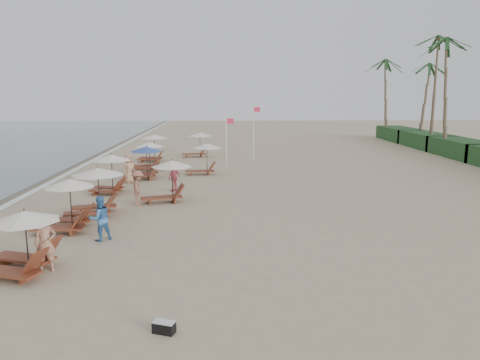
{
  "coord_description": "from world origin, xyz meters",
  "views": [
    {
      "loc": [
        0.11,
        -18.79,
        5.75
      ],
      "look_at": [
        1.0,
        4.65,
        1.3
      ],
      "focal_mm": 34.22,
      "sensor_mm": 36.0,
      "label": 1
    }
  ],
  "objects_px": {
    "beachgoer_mid_b": "(138,188)",
    "beachgoer_far_a": "(174,177)",
    "lounger_station_2": "(93,192)",
    "inland_station_1": "(204,156)",
    "beachgoer_far_b": "(129,169)",
    "beachgoer_mid_a": "(100,218)",
    "lounger_station_6": "(152,148)",
    "duffel_bag": "(164,327)",
    "lounger_station_3": "(109,173)",
    "beachgoer_near": "(45,244)",
    "lounger_station_0": "(18,245)",
    "lounger_station_4": "(143,164)",
    "inland_station_2": "(197,143)",
    "lounger_station_5": "(146,157)",
    "inland_station_0": "(167,179)",
    "flag_pole_near": "(227,140)",
    "lounger_station_1": "(64,208)"
  },
  "relations": [
    {
      "from": "lounger_station_4",
      "to": "beachgoer_mid_a",
      "type": "xyz_separation_m",
      "value": [
        0.6,
        -13.47,
        -0.11
      ]
    },
    {
      "from": "lounger_station_3",
      "to": "duffel_bag",
      "type": "distance_m",
      "value": 17.0
    },
    {
      "from": "lounger_station_1",
      "to": "lounger_station_4",
      "type": "xyz_separation_m",
      "value": [
        1.28,
        12.04,
        0.02
      ]
    },
    {
      "from": "lounger_station_2",
      "to": "beachgoer_mid_b",
      "type": "distance_m",
      "value": 2.6
    },
    {
      "from": "lounger_station_3",
      "to": "inland_station_2",
      "type": "bearing_deg",
      "value": 74.6
    },
    {
      "from": "inland_station_2",
      "to": "flag_pole_near",
      "type": "bearing_deg",
      "value": -69.38
    },
    {
      "from": "lounger_station_5",
      "to": "inland_station_0",
      "type": "relative_size",
      "value": 0.96
    },
    {
      "from": "beachgoer_mid_b",
      "to": "beachgoer_far_b",
      "type": "distance_m",
      "value": 6.27
    },
    {
      "from": "lounger_station_0",
      "to": "beachgoer_far_b",
      "type": "height_order",
      "value": "lounger_station_0"
    },
    {
      "from": "inland_station_1",
      "to": "beachgoer_far_b",
      "type": "bearing_deg",
      "value": -145.93
    },
    {
      "from": "beachgoer_mid_a",
      "to": "beachgoer_far_b",
      "type": "distance_m",
      "value": 11.89
    },
    {
      "from": "inland_station_0",
      "to": "beachgoer_mid_a",
      "type": "height_order",
      "value": "inland_station_0"
    },
    {
      "from": "inland_station_2",
      "to": "lounger_station_0",
      "type": "bearing_deg",
      "value": -98.75
    },
    {
      "from": "beachgoer_mid_b",
      "to": "beachgoer_far_a",
      "type": "height_order",
      "value": "beachgoer_mid_b"
    },
    {
      "from": "lounger_station_0",
      "to": "lounger_station_4",
      "type": "relative_size",
      "value": 1.02
    },
    {
      "from": "lounger_station_5",
      "to": "beachgoer_near",
      "type": "bearing_deg",
      "value": -89.95
    },
    {
      "from": "inland_station_2",
      "to": "beachgoer_far_b",
      "type": "bearing_deg",
      "value": -106.54
    },
    {
      "from": "lounger_station_3",
      "to": "lounger_station_5",
      "type": "relative_size",
      "value": 0.9
    },
    {
      "from": "beachgoer_mid_b",
      "to": "duffel_bag",
      "type": "relative_size",
      "value": 3.09
    },
    {
      "from": "inland_station_1",
      "to": "beachgoer_far_a",
      "type": "relative_size",
      "value": 1.68
    },
    {
      "from": "lounger_station_5",
      "to": "inland_station_2",
      "type": "distance_m",
      "value": 8.23
    },
    {
      "from": "lounger_station_1",
      "to": "lounger_station_2",
      "type": "bearing_deg",
      "value": 76.82
    },
    {
      "from": "lounger_station_3",
      "to": "beachgoer_far_b",
      "type": "height_order",
      "value": "lounger_station_3"
    },
    {
      "from": "lounger_station_1",
      "to": "flag_pole_near",
      "type": "distance_m",
      "value": 17.34
    },
    {
      "from": "lounger_station_1",
      "to": "duffel_bag",
      "type": "distance_m",
      "value": 10.24
    },
    {
      "from": "lounger_station_3",
      "to": "lounger_station_6",
      "type": "bearing_deg",
      "value": 87.4
    },
    {
      "from": "lounger_station_2",
      "to": "duffel_bag",
      "type": "xyz_separation_m",
      "value": [
        4.71,
        -11.18,
        -0.98
      ]
    },
    {
      "from": "lounger_station_6",
      "to": "flag_pole_near",
      "type": "bearing_deg",
      "value": -34.07
    },
    {
      "from": "beachgoer_mid_b",
      "to": "lounger_station_2",
      "type": "bearing_deg",
      "value": 126.47
    },
    {
      "from": "lounger_station_2",
      "to": "lounger_station_6",
      "type": "distance_m",
      "value": 17.65
    },
    {
      "from": "inland_station_1",
      "to": "beachgoer_mid_a",
      "type": "relative_size",
      "value": 1.54
    },
    {
      "from": "beachgoer_far_a",
      "to": "lounger_station_6",
      "type": "bearing_deg",
      "value": -130.04
    },
    {
      "from": "beachgoer_far_a",
      "to": "duffel_bag",
      "type": "distance_m",
      "value": 16.64
    },
    {
      "from": "lounger_station_5",
      "to": "duffel_bag",
      "type": "height_order",
      "value": "lounger_station_5"
    },
    {
      "from": "lounger_station_2",
      "to": "beachgoer_mid_b",
      "type": "height_order",
      "value": "lounger_station_2"
    },
    {
      "from": "lounger_station_4",
      "to": "flag_pole_near",
      "type": "relative_size",
      "value": 0.66
    },
    {
      "from": "lounger_station_2",
      "to": "lounger_station_6",
      "type": "relative_size",
      "value": 1.06
    },
    {
      "from": "inland_station_1",
      "to": "beachgoer_near",
      "type": "distance_m",
      "value": 18.71
    },
    {
      "from": "lounger_station_2",
      "to": "inland_station_1",
      "type": "height_order",
      "value": "lounger_station_2"
    },
    {
      "from": "inland_station_0",
      "to": "flag_pole_near",
      "type": "height_order",
      "value": "flag_pole_near"
    },
    {
      "from": "beachgoer_mid_a",
      "to": "beachgoer_mid_b",
      "type": "xyz_separation_m",
      "value": [
        0.45,
        5.79,
        0.02
      ]
    },
    {
      "from": "beachgoer_mid_b",
      "to": "beachgoer_near",
      "type": "bearing_deg",
      "value": 160.16
    },
    {
      "from": "duffel_bag",
      "to": "lounger_station_3",
      "type": "bearing_deg",
      "value": 107.78
    },
    {
      "from": "inland_station_0",
      "to": "lounger_station_2",
      "type": "bearing_deg",
      "value": -140.28
    },
    {
      "from": "lounger_station_4",
      "to": "beachgoer_far_b",
      "type": "distance_m",
      "value": 1.75
    },
    {
      "from": "beachgoer_near",
      "to": "inland_station_0",
      "type": "bearing_deg",
      "value": 55.14
    },
    {
      "from": "inland_station_1",
      "to": "lounger_station_0",
      "type": "bearing_deg",
      "value": -105.97
    },
    {
      "from": "duffel_bag",
      "to": "inland_station_2",
      "type": "bearing_deg",
      "value": 91.64
    },
    {
      "from": "lounger_station_5",
      "to": "duffel_bag",
      "type": "relative_size",
      "value": 4.67
    },
    {
      "from": "lounger_station_2",
      "to": "beachgoer_mid_a",
      "type": "height_order",
      "value": "lounger_station_2"
    }
  ]
}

